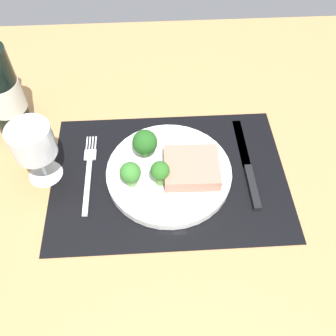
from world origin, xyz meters
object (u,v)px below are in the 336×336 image
steak (192,168)px  wine_glass (33,144)px  plate (169,173)px  knife (248,168)px  fork (89,172)px  wine_bottle (1,90)px

steak → wine_glass: (-28.44, 2.43, 5.90)cm
plate → steak: steak is taller
wine_glass → knife: bearing=-1.7°
plate → wine_glass: 25.55cm
fork → wine_bottle: (-16.72, 14.21, 9.56)cm
knife → wine_bottle: bearing=159.6°
plate → fork: size_ratio=1.26×
steak → knife: bearing=6.1°
plate → steak: bearing=-9.2°
fork → knife: size_ratio=0.83×
steak → knife: steak is taller
fork → wine_bottle: size_ratio=0.65×
plate → wine_bottle: wine_bottle is taller
steak → wine_glass: wine_glass is taller
plate → steak: size_ratio=2.35×
plate → steak: (4.25, -0.69, 2.13)cm
steak → wine_glass: 29.15cm
plate → fork: (-15.74, 1.42, -0.55)cm
steak → wine_glass: bearing=175.1°
steak → fork: (-19.98, 2.11, -2.68)cm
plate → wine_glass: wine_glass is taller
fork → knife: knife is taller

